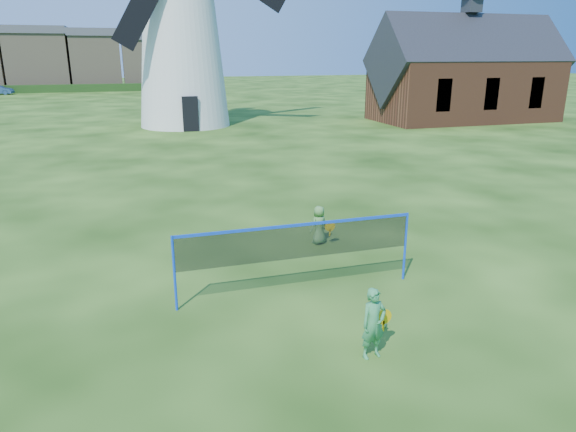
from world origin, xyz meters
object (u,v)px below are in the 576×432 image
at_px(player_girl, 374,323).
at_px(play_ball, 381,322).
at_px(player_boy, 319,225).
at_px(windmill, 181,29).
at_px(chapel, 465,76).
at_px(badminton_net, 297,243).

relative_size(player_girl, play_ball, 5.58).
height_order(player_girl, player_boy, player_girl).
distance_m(windmill, play_ball, 30.33).
xyz_separation_m(windmill, player_girl, (-0.48, -30.48, -5.83)).
xyz_separation_m(player_boy, play_ball, (-0.48, -4.54, -0.41)).
distance_m(windmill, player_girl, 31.04).
bearing_deg(player_boy, player_girl, 58.49).
distance_m(chapel, play_ball, 33.67).
bearing_deg(player_girl, player_boy, 71.31).
xyz_separation_m(badminton_net, play_ball, (1.02, -1.82, -1.03)).
bearing_deg(badminton_net, windmill, 88.09).
bearing_deg(player_girl, play_ball, 47.53).
bearing_deg(windmill, chapel, -8.33).
height_order(chapel, player_boy, chapel).
xyz_separation_m(badminton_net, player_girl, (0.45, -2.64, -0.53)).
height_order(player_boy, play_ball, player_boy).
relative_size(windmill, chapel, 1.37).
distance_m(badminton_net, player_boy, 3.17).
bearing_deg(player_girl, windmill, 81.56).
distance_m(badminton_net, play_ball, 2.32).
relative_size(player_girl, player_boy, 1.19).
bearing_deg(play_ball, chapel, 52.72).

